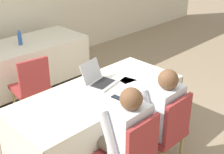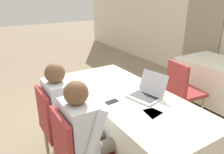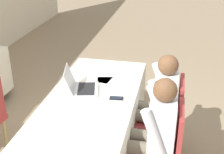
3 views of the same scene
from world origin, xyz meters
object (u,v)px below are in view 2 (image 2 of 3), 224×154
Objects in this scene: chair_near_right at (77,152)px; chair_far_spare at (183,89)px; person_checkered_shirt at (65,108)px; person_white_shirt at (87,133)px; cell_phone at (112,102)px; chair_near_left at (57,123)px; laptop at (147,93)px.

chair_near_right is 1.89m from chair_far_spare.
person_white_shirt is at bearing -180.00° from person_checkered_shirt.
person_white_shirt is (0.44, -1.73, 0.16)m from chair_far_spare.
chair_near_right reaches higher than cell_phone.
person_checkered_shirt is (-0.00, 0.10, 0.16)m from chair_near_left.
chair_far_spare is at bearing -76.42° from chair_near_right.
cell_phone is 0.45m from person_white_shirt.
person_checkered_shirt is (-0.08, -1.73, 0.16)m from chair_far_spare.
person_checkered_shirt reaches higher than laptop.
chair_near_left is 0.56m from person_white_shirt.
cell_phone is at bearing 106.93° from chair_far_spare.
person_white_shirt is (0.00, 0.10, 0.16)m from chair_near_right.
person_checkered_shirt and person_white_shirt have the same top height.
laptop reaches higher than chair_near_left.
laptop is 1.07m from chair_far_spare.
chair_far_spare is (-0.32, 0.97, -0.31)m from laptop.
chair_near_left is (-0.40, -0.87, -0.31)m from laptop.
person_white_shirt is at bearing -90.00° from chair_near_right.
chair_near_left is at bearing 11.08° from person_white_shirt.
person_checkered_shirt reaches higher than chair_near_left.
person_checkered_shirt is at bearing -90.00° from chair_near_left.
person_checkered_shirt is at bearing -11.08° from chair_near_right.
chair_near_right is (0.12, -0.87, -0.31)m from laptop.
laptop is 0.44× the size of chair_far_spare.
person_white_shirt is (0.53, 0.00, 0.00)m from person_checkered_shirt.
chair_near_right is 0.78× the size of person_checkered_shirt.
chair_near_left is at bearing 0.00° from chair_near_right.
chair_near_left is 1.00× the size of chair_near_right.
chair_near_left is 1.84m from chair_far_spare.
chair_near_right is 0.19m from person_white_shirt.
chair_near_left is 1.00× the size of chair_far_spare.
laptop is 1.00m from chair_near_left.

